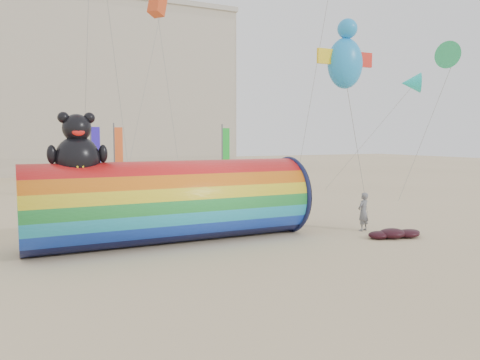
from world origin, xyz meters
name	(u,v)px	position (x,y,z in m)	size (l,w,h in m)	color
ground	(245,244)	(0.00, 0.00, 0.00)	(160.00, 160.00, 0.00)	#CCB58C
windsock_assembly	(172,199)	(-2.43, 1.74, 1.72)	(11.24, 3.42, 5.18)	red
kite_handler	(363,212)	(5.98, 0.10, 0.86)	(0.63, 0.41, 1.73)	slate
fabric_bundle	(395,233)	(6.23, -1.63, 0.17)	(2.62, 1.35, 0.41)	#3B0A15
festival_banners	(149,160)	(0.51, 16.17, 2.64)	(10.08, 1.00, 5.20)	#59595E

